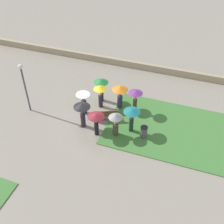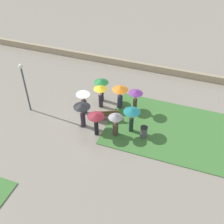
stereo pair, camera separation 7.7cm
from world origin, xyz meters
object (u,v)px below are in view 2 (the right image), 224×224
object	(u,v)px
lamp_post	(24,81)
trash_bin	(144,132)
crowd_person_orange	(120,93)
crowd_person_grey	(116,121)
crowd_person_white	(83,98)
crowd_person_purple	(136,96)
crowd_person_yellow	(100,92)
park_bench	(106,115)
crowd_person_teal	(132,115)
crowd_person_black	(82,109)
crowd_person_green	(101,85)
crowd_person_maroon	(96,119)

from	to	relation	value
lamp_post	trash_bin	size ratio (longest dim) A/B	4.28
crowd_person_orange	crowd_person_grey	xyz separation A→B (m)	(-0.67, 2.90, -0.17)
crowd_person_white	crowd_person_purple	bearing A→B (deg)	-85.30
crowd_person_orange	crowd_person_white	xyz separation A→B (m)	(2.27, 1.45, -0.04)
crowd_person_yellow	lamp_post	bearing A→B (deg)	123.91
park_bench	trash_bin	world-z (taller)	trash_bin
park_bench	trash_bin	size ratio (longest dim) A/B	1.96
crowd_person_orange	crowd_person_teal	xyz separation A→B (m)	(-1.54, 2.21, 0.06)
crowd_person_black	lamp_post	bearing A→B (deg)	-23.89
trash_bin	crowd_person_black	world-z (taller)	crowd_person_black
crowd_person_yellow	crowd_person_green	bearing A→B (deg)	27.05
crowd_person_green	crowd_person_white	size ratio (longest dim) A/B	0.98
park_bench	crowd_person_black	size ratio (longest dim) A/B	0.90
lamp_post	crowd_person_orange	world-z (taller)	lamp_post
trash_bin	crowd_person_grey	bearing A→B (deg)	12.32
crowd_person_purple	crowd_person_white	bearing A→B (deg)	112.42
crowd_person_green	crowd_person_maroon	distance (m)	3.84
crowd_person_purple	crowd_person_maroon	bearing A→B (deg)	152.22
crowd_person_orange	crowd_person_maroon	bearing A→B (deg)	-134.99
crowd_person_maroon	crowd_person_grey	size ratio (longest dim) A/B	0.98
park_bench	crowd_person_green	world-z (taller)	crowd_person_green
crowd_person_maroon	crowd_person_white	xyz separation A→B (m)	(1.71, -1.81, -0.01)
crowd_person_grey	crowd_person_white	distance (m)	3.28
trash_bin	crowd_person_maroon	size ratio (longest dim) A/B	0.51
crowd_person_grey	crowd_person_white	bearing A→B (deg)	-76.29
lamp_post	crowd_person_yellow	distance (m)	5.43
crowd_person_grey	crowd_person_white	size ratio (longest dim) A/B	0.92
crowd_person_yellow	crowd_person_black	bearing A→B (deg)	-178.02
crowd_person_teal	crowd_person_yellow	size ratio (longest dim) A/B	1.03
crowd_person_white	park_bench	bearing A→B (deg)	-114.23
trash_bin	crowd_person_purple	bearing A→B (deg)	-61.25
lamp_post	crowd_person_green	size ratio (longest dim) A/B	2.02
crowd_person_orange	crowd_person_black	size ratio (longest dim) A/B	0.97
lamp_post	park_bench	bearing A→B (deg)	-171.81
lamp_post	crowd_person_yellow	bearing A→B (deg)	-155.77
crowd_person_orange	crowd_person_white	bearing A→B (deg)	177.24
crowd_person_green	crowd_person_yellow	bearing A→B (deg)	-144.80
crowd_person_purple	crowd_person_grey	distance (m)	2.85
crowd_person_orange	trash_bin	bearing A→B (deg)	-80.18
crowd_person_green	crowd_person_white	world-z (taller)	crowd_person_white
crowd_person_yellow	crowd_person_black	xyz separation A→B (m)	(0.33, 2.47, 0.15)
crowd_person_orange	crowd_person_green	xyz separation A→B (m)	(1.64, -0.42, 0.06)
lamp_post	crowd_person_maroon	world-z (taller)	lamp_post
park_bench	crowd_person_maroon	bearing A→B (deg)	63.43
crowd_person_green	crowd_person_black	bearing A→B (deg)	-163.87
crowd_person_grey	crowd_person_yellow	size ratio (longest dim) A/B	0.96
lamp_post	crowd_person_black	bearing A→B (deg)	176.20
crowd_person_maroon	crowd_person_black	xyz separation A→B (m)	(1.18, -0.45, 0.14)
trash_bin	crowd_person_purple	size ratio (longest dim) A/B	0.47
crowd_person_white	crowd_person_yellow	size ratio (longest dim) A/B	1.05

